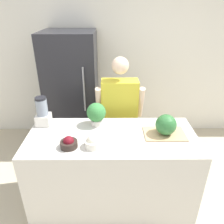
# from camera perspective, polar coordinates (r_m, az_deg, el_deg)

# --- Properties ---
(wall_back) EXTENTS (8.00, 0.06, 2.60)m
(wall_back) POSITION_cam_1_polar(r_m,az_deg,el_deg) (3.68, -0.17, 13.53)
(wall_back) COLOR white
(wall_back) RESTS_ON ground_plane
(counter_island) EXTENTS (1.73, 0.76, 0.93)m
(counter_island) POSITION_cam_1_polar(r_m,az_deg,el_deg) (2.51, 0.01, -15.12)
(counter_island) COLOR beige
(counter_island) RESTS_ON ground_plane
(refrigerator) EXTENTS (0.76, 0.76, 1.79)m
(refrigerator) POSITION_cam_1_polar(r_m,az_deg,el_deg) (3.45, -10.22, 5.17)
(refrigerator) COLOR #232328
(refrigerator) RESTS_ON ground_plane
(person) EXTENTS (0.60, 0.26, 1.58)m
(person) POSITION_cam_1_polar(r_m,az_deg,el_deg) (2.86, 1.93, -1.25)
(person) COLOR gray
(person) RESTS_ON ground_plane
(cutting_board) EXTENTS (0.42, 0.28, 0.01)m
(cutting_board) POSITION_cam_1_polar(r_m,az_deg,el_deg) (2.31, 13.55, -5.52)
(cutting_board) COLOR tan
(cutting_board) RESTS_ON counter_island
(watermelon) EXTENTS (0.21, 0.21, 0.21)m
(watermelon) POSITION_cam_1_polar(r_m,az_deg,el_deg) (2.25, 13.91, -3.24)
(watermelon) COLOR #2D6B33
(watermelon) RESTS_ON cutting_board
(bowl_cherries) EXTENTS (0.16, 0.16, 0.11)m
(bowl_cherries) POSITION_cam_1_polar(r_m,az_deg,el_deg) (2.08, -11.22, -7.97)
(bowl_cherries) COLOR #2D231E
(bowl_cherries) RESTS_ON counter_island
(bowl_cream) EXTENTS (0.16, 0.16, 0.13)m
(bowl_cream) POSITION_cam_1_polar(r_m,az_deg,el_deg) (2.05, -4.98, -7.83)
(bowl_cream) COLOR white
(bowl_cream) RESTS_ON counter_island
(blender) EXTENTS (0.15, 0.15, 0.32)m
(blender) POSITION_cam_1_polar(r_m,az_deg,el_deg) (2.47, -17.68, -0.16)
(blender) COLOR silver
(blender) RESTS_ON counter_island
(potted_plant) EXTENTS (0.21, 0.21, 0.26)m
(potted_plant) POSITION_cam_1_polar(r_m,az_deg,el_deg) (2.36, -4.12, -0.36)
(potted_plant) COLOR beige
(potted_plant) RESTS_ON counter_island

